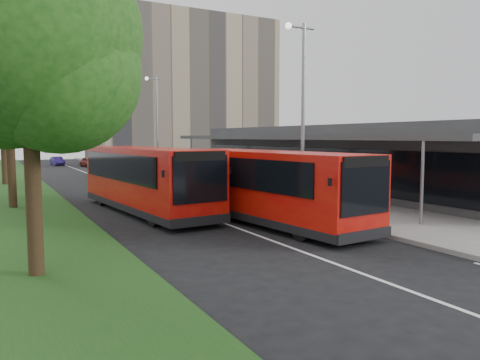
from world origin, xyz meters
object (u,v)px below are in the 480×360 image
object	(u,v)px
tree_mid	(7,80)
bus_main	(267,186)
tree_far	(2,109)
litter_bin	(251,183)
bollard	(172,172)
car_near	(89,162)
lamp_post_far	(156,120)
car_far	(57,161)
lamp_post_near	(302,104)
bus_second	(146,180)
tree_near	(27,48)

from	to	relation	value
tree_mid	bus_main	world-z (taller)	tree_mid
tree_far	bus_main	world-z (taller)	tree_far
litter_bin	bollard	xyz separation A→B (m)	(-1.51, 9.72, 0.07)
tree_mid	car_near	distance (m)	31.75
tree_far	lamp_post_far	world-z (taller)	lamp_post_far
bus_main	car_far	distance (m)	43.34
lamp_post_near	car_near	size ratio (longest dim) A/B	2.46
tree_mid	lamp_post_near	size ratio (longest dim) A/B	1.13
bus_main	car_near	size ratio (longest dim) A/B	3.07
bus_second	car_far	bearing A→B (deg)	83.44
tree_far	lamp_post_far	xyz separation A→B (m)	(11.13, 0.95, -0.48)
car_far	tree_far	bearing A→B (deg)	-111.58
tree_mid	lamp_post_near	bearing A→B (deg)	-32.36
tree_near	lamp_post_near	bearing A→B (deg)	23.97
lamp_post_near	bus_second	size ratio (longest dim) A/B	0.78
car_near	lamp_post_far	bearing A→B (deg)	-91.97
lamp_post_far	car_far	distance (m)	22.75
bus_main	car_far	bearing A→B (deg)	87.39
lamp_post_far	tree_mid	bearing A→B (deg)	-130.68
tree_far	car_far	world-z (taller)	tree_far
lamp_post_near	lamp_post_far	distance (m)	20.00
tree_mid	lamp_post_far	world-z (taller)	tree_mid
lamp_post_near	tree_mid	bearing A→B (deg)	147.64
lamp_post_far	bus_main	world-z (taller)	lamp_post_far
tree_far	lamp_post_near	size ratio (longest dim) A/B	1.01
tree_far	car_far	distance (m)	24.01
bus_second	litter_bin	bearing A→B (deg)	24.42
lamp_post_far	litter_bin	world-z (taller)	lamp_post_far
litter_bin	bus_main	bearing A→B (deg)	-116.20
tree_mid	lamp_post_far	size ratio (longest dim) A/B	1.13
tree_mid	tree_near	bearing A→B (deg)	-90.00
tree_near	litter_bin	xyz separation A→B (m)	(12.95, 12.53, -4.77)
car_near	car_far	xyz separation A→B (m)	(-2.76, 4.73, -0.04)
lamp_post_near	litter_bin	xyz separation A→B (m)	(1.82, 7.58, -4.18)
tree_far	lamp_post_near	world-z (taller)	lamp_post_near
lamp_post_far	car_near	bearing A→B (deg)	97.46
bus_main	car_near	world-z (taller)	bus_main
bus_main	litter_bin	distance (m)	10.13
lamp_post_far	bus_second	xyz separation A→B (m)	(-5.97, -16.83, -3.26)
tree_mid	bollard	bearing A→B (deg)	41.87
litter_bin	bollard	size ratio (longest dim) A/B	0.85
lamp_post_near	car_near	world-z (taller)	lamp_post_near
tree_mid	bus_second	xyz separation A→B (m)	(5.16, -3.88, -4.40)
tree_far	lamp_post_far	size ratio (longest dim) A/B	1.01
tree_mid	bus_main	xyz separation A→B (m)	(8.49, -8.52, -4.43)
tree_mid	car_far	xyz separation A→B (m)	(6.13, 34.74, -5.34)
lamp_post_near	bus_second	world-z (taller)	lamp_post_near
bollard	car_far	distance (m)	25.06
tree_near	lamp_post_near	size ratio (longest dim) A/B	1.03
tree_mid	bus_second	world-z (taller)	tree_mid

